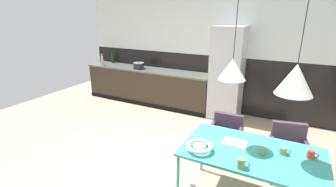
# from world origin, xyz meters

# --- Properties ---
(ground_plane) EXTENTS (9.02, 9.02, 0.00)m
(ground_plane) POSITION_xyz_m (0.00, 0.00, 0.00)
(ground_plane) COLOR tan
(back_wall_splashback_dark) EXTENTS (6.94, 0.12, 1.30)m
(back_wall_splashback_dark) POSITION_xyz_m (0.00, 2.80, 0.65)
(back_wall_splashback_dark) COLOR black
(back_wall_splashback_dark) RESTS_ON ground
(back_wall_panel_upper) EXTENTS (6.94, 0.12, 1.30)m
(back_wall_panel_upper) POSITION_xyz_m (0.00, 2.80, 1.96)
(back_wall_panel_upper) COLOR silver
(back_wall_panel_upper) RESTS_ON back_wall_splashback_dark
(kitchen_counter) EXTENTS (3.39, 0.63, 0.90)m
(kitchen_counter) POSITION_xyz_m (-1.64, 2.44, 0.45)
(kitchen_counter) COLOR #332B1E
(kitchen_counter) RESTS_ON ground
(refrigerator_column) EXTENTS (0.65, 0.60, 1.99)m
(refrigerator_column) POSITION_xyz_m (0.38, 2.44, 1.00)
(refrigerator_column) COLOR #ADAFB2
(refrigerator_column) RESTS_ON ground
(dining_table) EXTENTS (1.55, 0.91, 0.75)m
(dining_table) POSITION_xyz_m (1.36, -0.10, 0.71)
(dining_table) COLOR teal
(dining_table) RESTS_ON ground
(armchair_near_window) EXTENTS (0.56, 0.56, 0.79)m
(armchair_near_window) POSITION_xyz_m (1.73, 0.75, 0.50)
(armchair_near_window) COLOR #3A3240
(armchair_near_window) RESTS_ON ground
(armchair_head_of_table) EXTENTS (0.50, 0.48, 0.73)m
(armchair_head_of_table) POSITION_xyz_m (0.84, 0.79, 0.48)
(armchair_head_of_table) COLOR #3A3240
(armchair_head_of_table) RESTS_ON ground
(fruit_bowl) EXTENTS (0.31, 0.31, 0.08)m
(fruit_bowl) POSITION_xyz_m (0.81, -0.36, 0.81)
(fruit_bowl) COLOR silver
(fruit_bowl) RESTS_ON dining_table
(open_book) EXTENTS (0.28, 0.20, 0.02)m
(open_book) POSITION_xyz_m (1.14, 0.00, 0.76)
(open_book) COLOR white
(open_book) RESTS_ON dining_table
(mug_dark_espresso) EXTENTS (0.12, 0.08, 0.08)m
(mug_dark_espresso) POSITION_xyz_m (1.67, -0.00, 0.79)
(mug_dark_espresso) COLOR #5B8456
(mug_dark_espresso) RESTS_ON dining_table
(mug_wide_latte) EXTENTS (0.12, 0.08, 0.08)m
(mug_wide_latte) POSITION_xyz_m (1.94, 0.06, 0.79)
(mug_wide_latte) COLOR #B23D33
(mug_wide_latte) RESTS_ON dining_table
(mug_glass_clear) EXTENTS (0.11, 0.07, 0.08)m
(mug_glass_clear) POSITION_xyz_m (1.46, -0.12, 0.79)
(mug_glass_clear) COLOR #5B8456
(mug_glass_clear) RESTS_ON dining_table
(mug_tall_blue) EXTENTS (0.13, 0.08, 0.11)m
(mug_tall_blue) POSITION_xyz_m (1.31, -0.48, 0.81)
(mug_tall_blue) COLOR #5B8456
(mug_tall_blue) RESTS_ON dining_table
(cooking_pot) EXTENTS (0.27, 0.27, 0.18)m
(cooking_pot) POSITION_xyz_m (-1.83, 2.34, 0.97)
(cooking_pot) COLOR black
(cooking_pot) RESTS_ON kitchen_counter
(bottle_oil_tall) EXTENTS (0.07, 0.07, 0.30)m
(bottle_oil_tall) POSITION_xyz_m (-2.95, 2.27, 1.02)
(bottle_oil_tall) COLOR tan
(bottle_oil_tall) RESTS_ON kitchen_counter
(bottle_wine_green) EXTENTS (0.07, 0.07, 0.31)m
(bottle_wine_green) POSITION_xyz_m (-2.90, 2.64, 1.02)
(bottle_wine_green) COLOR #0F3319
(bottle_wine_green) RESTS_ON kitchen_counter
(pendant_lamp_over_table_near) EXTENTS (0.30, 0.30, 1.01)m
(pendant_lamp_over_table_near) POSITION_xyz_m (1.05, -0.06, 1.67)
(pendant_lamp_over_table_near) COLOR black
(pendant_lamp_over_table_far) EXTENTS (0.35, 0.35, 1.07)m
(pendant_lamp_over_table_far) POSITION_xyz_m (1.67, -0.11, 1.65)
(pendant_lamp_over_table_far) COLOR black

